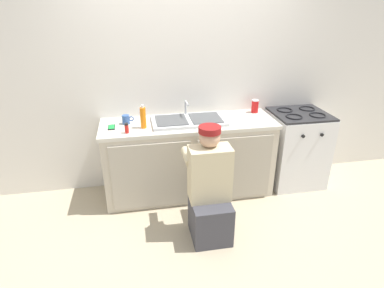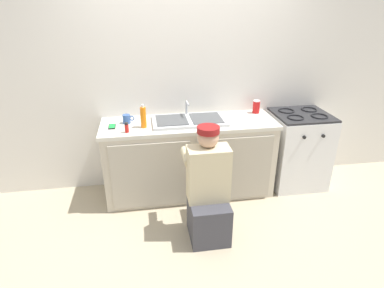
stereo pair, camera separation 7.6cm
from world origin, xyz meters
name	(u,v)px [view 1 (the left image)]	position (x,y,z in m)	size (l,w,h in m)	color
ground_plane	(194,205)	(0.00, 0.00, 0.00)	(12.00, 12.00, 0.00)	tan
back_wall	(183,81)	(0.00, 0.65, 1.25)	(6.00, 0.10, 2.50)	silver
counter_cabinet	(189,160)	(0.00, 0.29, 0.42)	(1.88, 0.62, 0.84)	beige
countertop	(189,124)	(0.00, 0.30, 0.86)	(1.92, 0.62, 0.04)	beige
sink_double_basin	(189,120)	(0.00, 0.30, 0.90)	(0.80, 0.44, 0.19)	silver
stove_range	(296,148)	(1.32, 0.30, 0.45)	(0.64, 0.62, 0.92)	white
plumber_person	(210,193)	(0.06, -0.50, 0.46)	(0.42, 0.61, 1.10)	#3F3F47
soda_cup_red	(255,106)	(0.83, 0.48, 0.96)	(0.08, 0.08, 0.15)	red
soap_bottle_orange	(143,117)	(-0.49, 0.22, 0.99)	(0.06, 0.06, 0.25)	orange
coffee_mug	(126,119)	(-0.67, 0.37, 0.93)	(0.13, 0.08, 0.09)	#335699
cell_phone	(112,127)	(-0.82, 0.28, 0.89)	(0.07, 0.14, 0.01)	black
spice_bottle_red	(127,128)	(-0.66, 0.10, 0.93)	(0.04, 0.04, 0.10)	red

